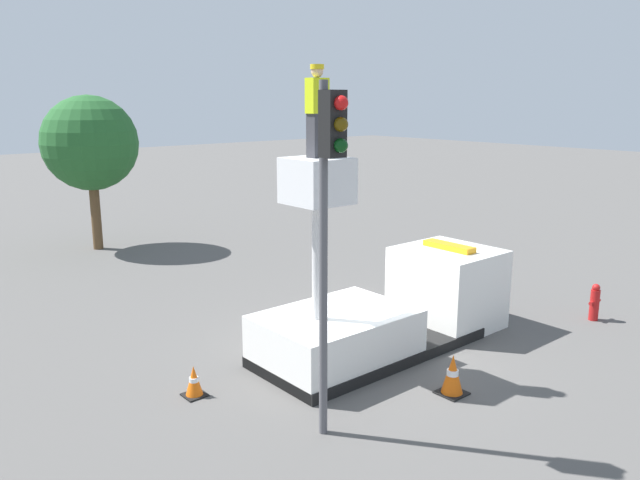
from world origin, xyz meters
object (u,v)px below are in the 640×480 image
at_px(bucket_truck, 391,308).
at_px(tree_left_bg, 90,144).
at_px(worker, 317,111).
at_px(traffic_cone_rear, 194,382).
at_px(fire_hydrant, 595,302).
at_px(traffic_cone_curbside, 452,375).
at_px(traffic_light_pole, 329,195).

height_order(bucket_truck, tree_left_bg, tree_left_bg).
distance_m(worker, traffic_cone_rear, 5.67).
height_order(worker, fire_hydrant, worker).
bearing_deg(traffic_cone_curbside, bucket_truck, 70.15).
relative_size(worker, traffic_cone_rear, 2.86).
distance_m(bucket_truck, traffic_light_pole, 5.36).
bearing_deg(worker, fire_hydrant, -16.88).
xyz_separation_m(traffic_cone_rear, tree_left_bg, (3.17, 13.04, 3.67)).
relative_size(fire_hydrant, tree_left_bg, 0.17).
relative_size(worker, fire_hydrant, 1.81).
bearing_deg(traffic_light_pole, traffic_cone_rear, 110.14).
bearing_deg(traffic_light_pole, tree_left_bg, 82.20).
xyz_separation_m(bucket_truck, worker, (-2.20, 0.00, 4.45)).
relative_size(bucket_truck, traffic_cone_rear, 10.47).
distance_m(traffic_light_pole, fire_hydrant, 9.62).
bearing_deg(fire_hydrant, bucket_truck, 156.62).
distance_m(worker, tree_left_bg, 13.78).
xyz_separation_m(bucket_truck, traffic_light_pole, (-3.72, -2.09, 3.24)).
relative_size(bucket_truck, traffic_cone_curbside, 7.99).
relative_size(bucket_truck, worker, 3.66).
distance_m(traffic_light_pole, tree_left_bg, 15.94).
relative_size(worker, traffic_light_pole, 0.30).
height_order(traffic_cone_curbside, tree_left_bg, tree_left_bg).
bearing_deg(worker, bucket_truck, 0.00).
xyz_separation_m(worker, traffic_light_pole, (-1.52, -2.09, -1.21)).
distance_m(traffic_light_pole, traffic_cone_curbside, 4.70).
bearing_deg(traffic_cone_curbside, tree_left_bg, 92.34).
relative_size(traffic_cone_curbside, tree_left_bg, 0.14).
bearing_deg(fire_hydrant, worker, 163.12).
xyz_separation_m(traffic_light_pole, tree_left_bg, (2.16, 15.79, -0.16)).
relative_size(bucket_truck, fire_hydrant, 6.62).
bearing_deg(tree_left_bg, fire_hydrant, -67.07).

